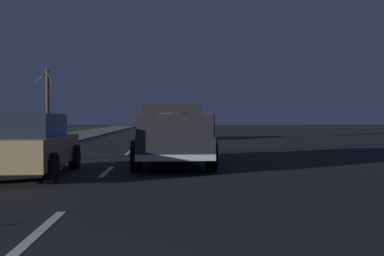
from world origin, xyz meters
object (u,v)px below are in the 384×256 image
at_px(pickup_truck, 171,133).
at_px(bare_tree_far, 47,100).
at_px(sedan_blue, 171,128).
at_px(sedan_tan, 27,144).

distance_m(pickup_truck, bare_tree_far, 28.44).
xyz_separation_m(sedan_blue, sedan_tan, (-19.52, 3.74, 0.00)).
distance_m(pickup_truck, sedan_blue, 16.99).
bearing_deg(sedan_tan, sedan_blue, -10.86).
distance_m(pickup_truck, sedan_tan, 4.41).
bearing_deg(sedan_tan, pickup_truck, -54.94).
relative_size(sedan_tan, bare_tree_far, 0.75).
bearing_deg(sedan_blue, bare_tree_far, 48.72).
bearing_deg(bare_tree_far, sedan_blue, -131.28).
xyz_separation_m(pickup_truck, sedan_tan, (-2.53, 3.61, -0.20)).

